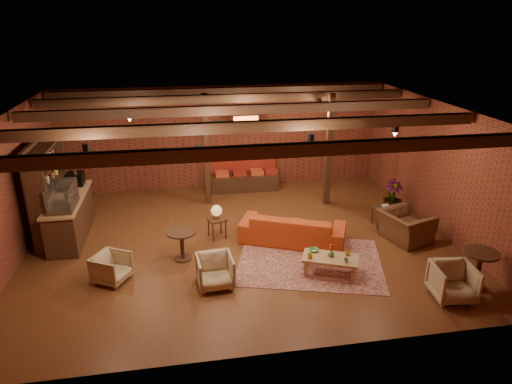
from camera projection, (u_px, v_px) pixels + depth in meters
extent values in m
plane|color=#3F270F|center=(241.00, 242.00, 11.13)|extent=(10.00, 10.00, 0.00)
cube|color=black|center=(240.00, 111.00, 9.97)|extent=(10.00, 8.00, 0.02)
cube|color=brown|center=(223.00, 138.00, 14.23)|extent=(10.00, 0.02, 3.20)
cube|color=brown|center=(277.00, 268.00, 6.88)|extent=(10.00, 0.02, 3.20)
cube|color=brown|center=(9.00, 193.00, 9.76)|extent=(0.02, 8.00, 3.20)
cube|color=brown|center=(439.00, 168.00, 11.34)|extent=(0.02, 8.00, 3.20)
cylinder|color=black|center=(231.00, 113.00, 11.57)|extent=(9.60, 0.12, 0.12)
cube|color=black|center=(207.00, 151.00, 12.84)|extent=(0.16, 0.16, 3.20)
cube|color=black|center=(329.00, 151.00, 12.83)|extent=(0.16, 0.16, 3.20)
imported|color=#337F33|center=(72.00, 188.00, 11.16)|extent=(0.35, 0.39, 0.30)
cube|color=#FF5819|center=(246.00, 119.00, 13.22)|extent=(0.86, 0.06, 0.30)
cube|color=maroon|center=(310.00, 261.00, 10.22)|extent=(3.69, 3.18, 0.01)
imported|color=#A93917|center=(293.00, 228.00, 11.00)|extent=(2.68, 1.92, 0.73)
cube|color=#A87F4E|center=(331.00, 258.00, 9.61)|extent=(1.31, 1.00, 0.06)
cube|color=#A87F4E|center=(306.00, 269.00, 9.60)|extent=(0.07, 0.07, 0.35)
cube|color=#A87F4E|center=(353.00, 275.00, 9.39)|extent=(0.07, 0.07, 0.35)
cube|color=#A87F4E|center=(308.00, 259.00, 9.98)|extent=(0.07, 0.07, 0.35)
cube|color=#A87F4E|center=(354.00, 265.00, 9.76)|extent=(0.07, 0.07, 0.35)
imported|color=gold|center=(310.00, 256.00, 9.55)|extent=(0.15, 0.15, 0.09)
imported|color=#3F8C40|center=(346.00, 260.00, 9.38)|extent=(0.12, 0.12, 0.09)
imported|color=gold|center=(347.00, 253.00, 9.68)|extent=(0.15, 0.15, 0.09)
imported|color=#3F8C40|center=(314.00, 250.00, 9.84)|extent=(0.27, 0.27, 0.05)
imported|color=#3F8C40|center=(331.00, 254.00, 9.62)|extent=(0.14, 0.14, 0.11)
sphere|color=#A92012|center=(331.00, 248.00, 9.57)|extent=(0.10, 0.10, 0.10)
cube|color=black|center=(217.00, 219.00, 11.18)|extent=(0.50, 0.50, 0.04)
cylinder|color=black|center=(217.00, 229.00, 11.27)|extent=(0.03, 0.03, 0.47)
cylinder|color=olive|center=(217.00, 218.00, 11.17)|extent=(0.14, 0.14, 0.02)
cylinder|color=olive|center=(217.00, 216.00, 11.15)|extent=(0.04, 0.04, 0.19)
sphere|color=gold|center=(216.00, 211.00, 11.10)|extent=(0.27, 0.27, 0.27)
cylinder|color=black|center=(181.00, 232.00, 10.10)|extent=(0.66, 0.66, 0.04)
cylinder|color=black|center=(182.00, 245.00, 10.22)|extent=(0.09, 0.09, 0.64)
cylinder|color=black|center=(183.00, 258.00, 10.33)|extent=(0.40, 0.40, 0.04)
imported|color=beige|center=(111.00, 267.00, 9.37)|extent=(0.85, 0.86, 0.67)
imported|color=beige|center=(215.00, 270.00, 9.20)|extent=(0.75, 0.71, 0.73)
imported|color=brown|center=(406.00, 222.00, 11.03)|extent=(1.02, 1.29, 0.98)
cube|color=black|center=(383.00, 208.00, 11.81)|extent=(0.48, 0.48, 0.04)
cylinder|color=black|center=(382.00, 217.00, 11.90)|extent=(0.04, 0.04, 0.49)
imported|color=black|center=(383.00, 206.00, 11.80)|extent=(0.18, 0.24, 0.02)
cylinder|color=black|center=(482.00, 253.00, 8.98)|extent=(0.69, 0.69, 0.04)
cylinder|color=black|center=(478.00, 270.00, 9.12)|extent=(0.11, 0.11, 0.75)
cylinder|color=black|center=(475.00, 286.00, 9.26)|extent=(0.41, 0.41, 0.04)
imported|color=beige|center=(453.00, 280.00, 8.78)|extent=(0.83, 0.79, 0.78)
imported|color=#4C7F4C|center=(396.00, 165.00, 12.30)|extent=(1.75, 1.75, 2.76)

